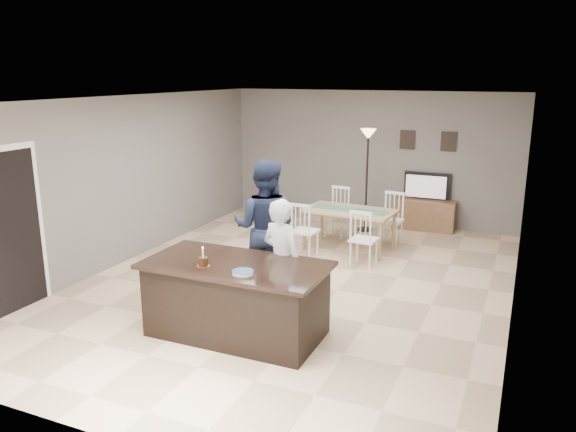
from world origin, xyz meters
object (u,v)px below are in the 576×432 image
at_px(woman, 282,261).
at_px(plate_stack, 243,272).
at_px(tv_console, 424,215).
at_px(man, 265,227).
at_px(birthday_cake, 203,261).
at_px(television, 426,186).
at_px(floor_lamp, 368,152).
at_px(kitchen_island, 236,299).
at_px(dining_table, 349,217).

bearing_deg(woman, plate_stack, 101.99).
height_order(tv_console, man, man).
xyz_separation_m(birthday_cake, plate_stack, (0.54, -0.05, -0.04)).
bearing_deg(man, television, -119.38).
distance_m(plate_stack, floor_lamp, 5.38).
bearing_deg(woman, birthday_cake, 69.64).
distance_m(woman, floor_lamp, 4.57).
xyz_separation_m(kitchen_island, tv_console, (1.20, 5.57, -0.15)).
xyz_separation_m(dining_table, floor_lamp, (-0.08, 1.34, 0.95)).
bearing_deg(kitchen_island, television, 77.99).
distance_m(man, dining_table, 2.44).
bearing_deg(television, plate_stack, 80.92).
bearing_deg(dining_table, man, -97.12).
relative_size(man, plate_stack, 7.96).
relative_size(kitchen_island, plate_stack, 8.95).
relative_size(man, floor_lamp, 0.95).
distance_m(birthday_cake, dining_table, 4.00).
xyz_separation_m(tv_console, man, (-1.47, -4.22, 0.66)).
xyz_separation_m(kitchen_island, dining_table, (0.23, 3.71, 0.15)).
bearing_deg(man, kitchen_island, 91.01).
bearing_deg(floor_lamp, man, -96.45).
relative_size(dining_table, floor_lamp, 0.93).
bearing_deg(man, floor_lamp, -106.88).
height_order(woman, man, man).
xyz_separation_m(woman, dining_table, (-0.12, 3.16, -0.19)).
distance_m(woman, dining_table, 3.17).
distance_m(kitchen_island, plate_stack, 0.60).
height_order(tv_console, floor_lamp, floor_lamp).
bearing_deg(tv_console, plate_stack, -99.19).
bearing_deg(dining_table, kitchen_island, -88.68).
bearing_deg(kitchen_island, woman, 57.87).
distance_m(tv_console, dining_table, 2.12).
relative_size(man, birthday_cake, 8.26).
bearing_deg(dining_table, floor_lamp, 98.26).
bearing_deg(birthday_cake, dining_table, 82.59).
height_order(kitchen_island, man, man).
xyz_separation_m(birthday_cake, dining_table, (0.51, 3.95, -0.35)).
relative_size(kitchen_island, television, 2.35).
relative_size(kitchen_island, birthday_cake, 9.29).
distance_m(tv_console, birthday_cake, 6.03).
bearing_deg(floor_lamp, dining_table, -86.53).
height_order(woman, floor_lamp, floor_lamp).
height_order(plate_stack, dining_table, dining_table).
relative_size(tv_console, television, 1.31).
height_order(television, plate_stack, television).
bearing_deg(dining_table, birthday_cake, -92.61).
bearing_deg(dining_table, tv_console, 67.12).
distance_m(kitchen_island, woman, 0.73).
height_order(man, plate_stack, man).
xyz_separation_m(television, plate_stack, (-0.95, -5.93, 0.06)).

